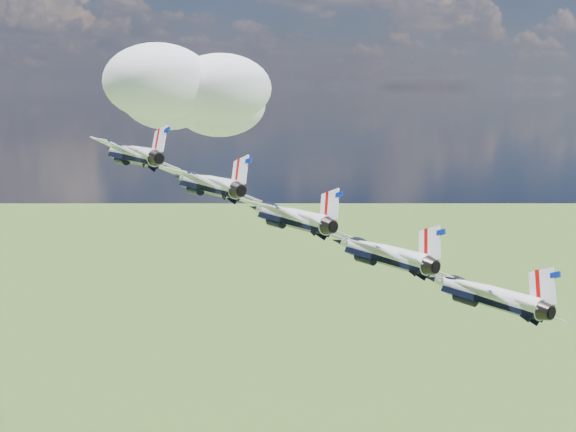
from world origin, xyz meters
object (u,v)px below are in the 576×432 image
object	(u,v)px
jet_2	(288,216)
jet_4	(482,293)
jet_0	(131,154)
jet_1	(205,183)
jet_3	(380,252)

from	to	relation	value
jet_2	jet_4	world-z (taller)	jet_2
jet_4	jet_0	bearing A→B (deg)	117.82
jet_1	jet_0	bearing A→B (deg)	117.82
jet_2	jet_3	world-z (taller)	jet_2
jet_0	jet_3	size ratio (longest dim) A/B	1.00
jet_1	jet_2	world-z (taller)	jet_1
jet_0	jet_3	bearing A→B (deg)	-62.18
jet_0	jet_4	distance (m)	41.56
jet_2	jet_4	bearing A→B (deg)	-62.18
jet_0	jet_2	world-z (taller)	jet_0
jet_3	jet_2	bearing A→B (deg)	117.82
jet_1	jet_2	size ratio (longest dim) A/B	1.00
jet_2	jet_4	distance (m)	20.78
jet_0	jet_4	size ratio (longest dim) A/B	1.00
jet_1	jet_4	world-z (taller)	jet_1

